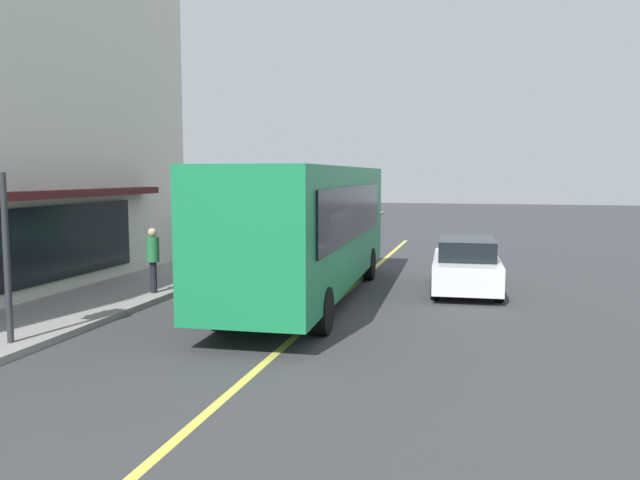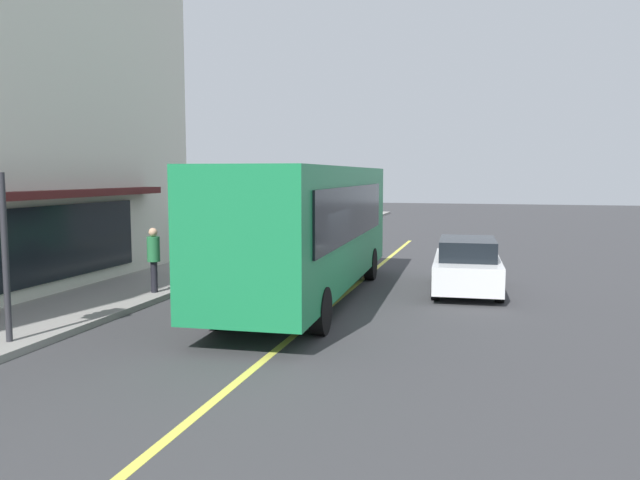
% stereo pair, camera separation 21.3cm
% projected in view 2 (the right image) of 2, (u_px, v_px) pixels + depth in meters
% --- Properties ---
extents(ground, '(120.00, 120.00, 0.00)m').
position_uv_depth(ground, '(313.00, 320.00, 14.43)').
color(ground, '#38383A').
extents(sidewalk, '(80.00, 2.91, 0.15)m').
position_uv_depth(sidewalk, '(90.00, 303.00, 15.94)').
color(sidewalk, gray).
rests_on(sidewalk, ground).
extents(lane_centre_stripe, '(36.00, 0.16, 0.01)m').
position_uv_depth(lane_centre_stripe, '(313.00, 320.00, 14.43)').
color(lane_centre_stripe, '#D8D14C').
rests_on(lane_centre_stripe, ground).
extents(bus, '(11.21, 2.92, 3.50)m').
position_uv_depth(bus, '(309.00, 225.00, 16.63)').
color(bus, '#197F47').
rests_on(bus, ground).
extents(car_white, '(4.38, 2.03, 1.52)m').
position_uv_depth(car_white, '(467.00, 266.00, 17.86)').
color(car_white, white).
rests_on(car_white, ground).
extents(pedestrian_by_curb, '(0.34, 0.34, 1.74)m').
position_uv_depth(pedestrian_by_curb, '(154.00, 254.00, 16.91)').
color(pedestrian_by_curb, black).
rests_on(pedestrian_by_curb, sidewalk).
extents(pedestrian_mid_block, '(0.34, 0.34, 1.62)m').
position_uv_depth(pedestrian_mid_block, '(196.00, 235.00, 23.09)').
color(pedestrian_mid_block, black).
rests_on(pedestrian_mid_block, sidewalk).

